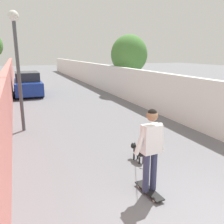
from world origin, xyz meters
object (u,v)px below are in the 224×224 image
Objects in this scene: tree_right_mid at (129,55)px; car_near at (28,84)px; dog at (138,151)px; lamp_post at (17,51)px; skateboard at (149,191)px; person_skateboarder at (151,144)px.

car_near is (1.99, 6.65, -1.95)m from tree_right_mid.
tree_right_mid reaches higher than dog.
lamp_post is (-6.09, 7.25, 0.21)m from tree_right_mid.
tree_right_mid is 12.72m from skateboard.
tree_right_mid is at bearing -23.79° from person_skateboarder.
lamp_post is at bearing 175.75° from car_near.
skateboard is 0.47× the size of person_skateboarder.
lamp_post is 6.40m from skateboard.
car_near is at bearing 73.36° from tree_right_mid.
person_skateboarder is 1.73m from dog.
car_near is (13.38, 1.63, 0.65)m from skateboard.
dog is 0.44× the size of car_near.
lamp_post reaches higher than car_near.
lamp_post is 1.03× the size of car_near.
person_skateboarder is at bearing 180.00° from skateboard.
lamp_post is at bearing 22.77° from skateboard.
person_skateboarder is (-5.31, -2.23, -1.79)m from lamp_post.
person_skateboarder is at bearing -173.07° from car_near.
dog is (-3.86, -2.73, -2.60)m from lamp_post.
person_skateboarder is at bearing 156.21° from tree_right_mid.
person_skateboarder is (-0.00, 0.00, 1.02)m from skateboard.
skateboard is at bearing -157.23° from lamp_post.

